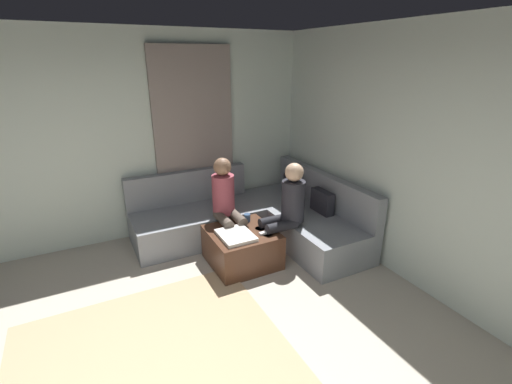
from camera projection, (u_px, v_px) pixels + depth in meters
The scene contains 10 objects.
wall_back at pixel (466, 173), 3.26m from camera, with size 6.00×0.12×2.70m, color silver.
wall_left at pixel (91, 142), 4.44m from camera, with size 0.12×6.00×2.70m, color silver.
curtain_panel at pixel (195, 141), 4.95m from camera, with size 0.06×1.10×2.50m, color gray.
sectional_couch at pixel (257, 218), 4.91m from camera, with size 2.10×2.55×0.87m.
ottoman at pixel (242, 247), 4.29m from camera, with size 0.76×0.76×0.42m, color #4C2D1E.
folded_blanket at pixel (236, 235), 4.08m from camera, with size 0.44×0.36×0.04m, color white.
coffee_mug at pixel (247, 218), 4.46m from camera, with size 0.08×0.08×0.10m, color #334C72.
game_remote at pixel (265, 233), 4.16m from camera, with size 0.05×0.15×0.02m, color white.
person_on_couch_back at pixel (286, 208), 4.26m from camera, with size 0.30×0.60×1.20m.
person_on_couch_side at pixel (226, 202), 4.44m from camera, with size 0.60×0.30×1.20m.
Camera 1 is at (1.89, -0.18, 2.34)m, focal length 25.16 mm.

